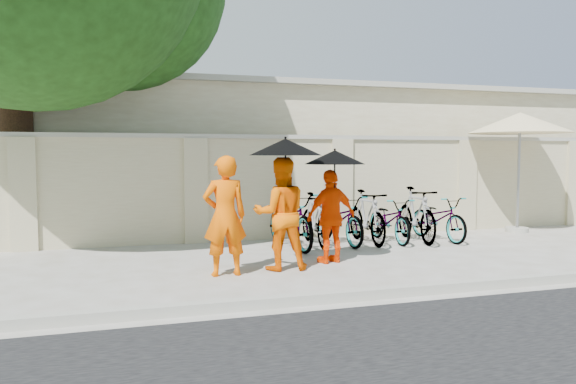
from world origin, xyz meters
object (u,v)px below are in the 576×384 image
object	(u,v)px
monk_center	(281,214)
patio_umbrella	(520,124)
monk_left	(225,216)
monk_right	(331,216)

from	to	relation	value
monk_center	patio_umbrella	xyz separation A→B (m)	(6.06, 2.22, 1.51)
monk_left	monk_right	size ratio (longest dim) A/B	1.15
monk_center	monk_right	world-z (taller)	monk_center
monk_left	monk_right	distance (m)	1.82
monk_center	monk_left	bearing A→B (deg)	16.54
monk_left	monk_center	size ratio (longest dim) A/B	1.02
monk_center	patio_umbrella	size ratio (longest dim) A/B	0.64
monk_left	patio_umbrella	xyz separation A→B (m)	(6.92, 2.37, 1.50)
monk_center	patio_umbrella	bearing A→B (deg)	-153.41
monk_right	monk_left	bearing A→B (deg)	0.47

